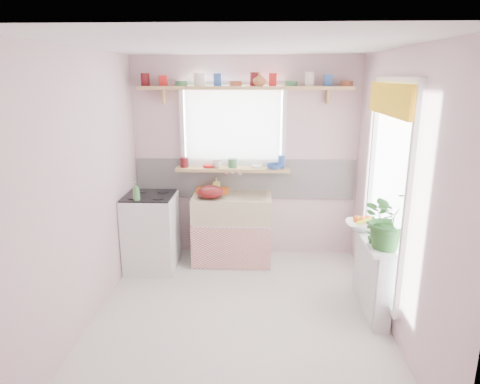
{
  "coord_description": "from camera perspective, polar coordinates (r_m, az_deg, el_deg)",
  "views": [
    {
      "loc": [
        0.18,
        -3.68,
        2.27
      ],
      "look_at": [
        -0.02,
        0.55,
        1.1
      ],
      "focal_mm": 32.0,
      "sensor_mm": 36.0,
      "label": 1
    }
  ],
  "objects": [
    {
      "name": "radiator_ledge",
      "position": [
        4.45,
        17.2,
        -10.2
      ],
      "size": [
        0.22,
        0.95,
        0.78
      ],
      "color": "white",
      "rests_on": "ground"
    },
    {
      "name": "windowsill",
      "position": [
        5.3,
        -0.98,
        3.07
      ],
      "size": [
        1.4,
        0.22,
        0.04
      ],
      "primitive_type": "cube",
      "color": "tan",
      "rests_on": "room"
    },
    {
      "name": "jade_plant",
      "position": [
        3.98,
        19.31,
        -3.35
      ],
      "size": [
        0.59,
        0.54,
        0.55
      ],
      "primitive_type": "imported",
      "rotation": [
        0.0,
        0.0,
        0.26
      ],
      "color": "#2C6227",
      "rests_on": "radiator_ledge"
    },
    {
      "name": "fruit_bowl",
      "position": [
        4.44,
        15.96,
        -4.36
      ],
      "size": [
        0.35,
        0.35,
        0.08
      ],
      "primitive_type": "imported",
      "rotation": [
        0.0,
        0.0,
        -0.08
      ],
      "color": "silver",
      "rests_on": "radiator_ledge"
    },
    {
      "name": "fruit",
      "position": [
        4.42,
        16.08,
        -3.58
      ],
      "size": [
        0.2,
        0.14,
        0.1
      ],
      "color": "orange",
      "rests_on": "fruit_bowl"
    },
    {
      "name": "cooker_bottle",
      "position": [
        4.88,
        -13.67,
        0.1
      ],
      "size": [
        0.09,
        0.09,
        0.21
      ],
      "primitive_type": "imported",
      "rotation": [
        0.0,
        0.0,
        0.17
      ],
      "color": "#468C47",
      "rests_on": "cooker"
    },
    {
      "name": "shelf_crockery",
      "position": [
        5.16,
        0.19,
        14.55
      ],
      "size": [
        2.47,
        0.11,
        0.12
      ],
      "color": "#590F14",
      "rests_on": "pine_shelf"
    },
    {
      "name": "room",
      "position": [
        4.66,
        8.54,
        4.09
      ],
      "size": [
        3.2,
        3.2,
        3.2
      ],
      "color": "silver",
      "rests_on": "ground"
    },
    {
      "name": "dish_tray",
      "position": [
        5.4,
        -3.66,
        0.33
      ],
      "size": [
        0.4,
        0.3,
        0.04
      ],
      "primitive_type": "cube",
      "rotation": [
        0.0,
        0.0,
        -0.02
      ],
      "color": "orange",
      "rests_on": "sink_unit"
    },
    {
      "name": "sill_crockery",
      "position": [
        5.28,
        -0.98,
        3.88
      ],
      "size": [
        1.35,
        0.11,
        0.12
      ],
      "color": "#590F14",
      "rests_on": "windowsill"
    },
    {
      "name": "sill_bowl",
      "position": [
        5.22,
        4.56,
        3.41
      ],
      "size": [
        0.24,
        0.24,
        0.06
      ],
      "primitive_type": "imported",
      "rotation": [
        0.0,
        0.0,
        0.27
      ],
      "color": "#345CA9",
      "rests_on": "windowsill"
    },
    {
      "name": "shelf_vase",
      "position": [
        5.09,
        2.6,
        14.8
      ],
      "size": [
        0.19,
        0.19,
        0.16
      ],
      "primitive_type": "imported",
      "rotation": [
        0.0,
        0.0,
        0.31
      ],
      "color": "#A25F32",
      "rests_on": "pine_shelf"
    },
    {
      "name": "soap_bottle_sink",
      "position": [
        5.38,
        -3.18,
        1.01
      ],
      "size": [
        0.09,
        0.09,
        0.17
      ],
      "primitive_type": "imported",
      "rotation": [
        0.0,
        0.0,
        -0.11
      ],
      "color": "#DEF46C",
      "rests_on": "sink_unit"
    },
    {
      "name": "cooker",
      "position": [
        5.23,
        -11.74,
        -5.2
      ],
      "size": [
        0.58,
        0.58,
        0.93
      ],
      "color": "white",
      "rests_on": "ground"
    },
    {
      "name": "sink_unit",
      "position": [
        5.32,
        -1.07,
        -4.84
      ],
      "size": [
        0.95,
        0.65,
        1.11
      ],
      "color": "white",
      "rests_on": "ground"
    },
    {
      "name": "herb_pot",
      "position": [
        4.09,
        17.13,
        -5.05
      ],
      "size": [
        0.14,
        0.11,
        0.23
      ],
      "primitive_type": "imported",
      "rotation": [
        0.0,
        0.0,
        -0.31
      ],
      "color": "#2D6628",
      "rests_on": "radiator_ledge"
    },
    {
      "name": "sill_cup",
      "position": [
        5.27,
        -3.07,
        3.71
      ],
      "size": [
        0.13,
        0.13,
        0.09
      ],
      "primitive_type": "imported",
      "rotation": [
        0.0,
        0.0,
        -0.18
      ],
      "color": "beige",
      "rests_on": "windowsill"
    },
    {
      "name": "colander",
      "position": [
        5.09,
        -3.95,
        0.01
      ],
      "size": [
        0.36,
        0.36,
        0.14
      ],
      "primitive_type": "ellipsoid",
      "rotation": [
        0.0,
        0.0,
        0.15
      ],
      "color": "#611012",
      "rests_on": "sink_unit"
    },
    {
      "name": "pine_shelf",
      "position": [
        5.16,
        0.67,
        13.72
      ],
      "size": [
        2.52,
        0.24,
        0.04
      ],
      "primitive_type": "cube",
      "color": "tan",
      "rests_on": "room"
    }
  ]
}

